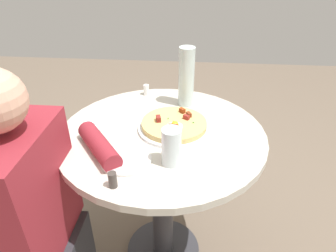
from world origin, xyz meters
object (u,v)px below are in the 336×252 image
(dining_table, at_px, (162,166))
(bread_plate, at_px, (126,159))
(pepper_shaker, at_px, (113,180))
(water_glass, at_px, (171,147))
(water_bottle, at_px, (186,77))
(fork, at_px, (103,115))
(breakfast_pizza, at_px, (174,124))
(pizza_plate, at_px, (174,128))
(knife, at_px, (108,118))
(person_seated, at_px, (37,230))
(salt_shaker, at_px, (146,90))

(dining_table, bearing_deg, bread_plate, 152.19)
(pepper_shaker, bearing_deg, dining_table, -19.56)
(water_glass, relative_size, water_bottle, 0.50)
(water_bottle, bearing_deg, fork, 112.89)
(breakfast_pizza, relative_size, water_glass, 1.96)
(dining_table, xyz_separation_m, pizza_plate, (0.03, -0.05, 0.19))
(breakfast_pizza, distance_m, knife, 0.30)
(person_seated, bearing_deg, breakfast_pizza, -53.92)
(fork, height_order, water_glass, water_glass)
(dining_table, relative_size, water_bottle, 3.07)
(person_seated, distance_m, pepper_shaker, 0.42)
(fork, bearing_deg, breakfast_pizza, 112.10)
(person_seated, bearing_deg, fork, -20.33)
(bread_plate, xyz_separation_m, pepper_shaker, (-0.13, 0.01, 0.02))
(dining_table, distance_m, pepper_shaker, 0.41)
(dining_table, relative_size, knife, 4.67)
(dining_table, xyz_separation_m, salt_shaker, (0.34, 0.11, 0.21))
(pizza_plate, relative_size, salt_shaker, 5.66)
(water_bottle, bearing_deg, bread_plate, 157.01)
(person_seated, distance_m, bread_plate, 0.43)
(pizza_plate, bearing_deg, water_glass, -178.54)
(pizza_plate, bearing_deg, breakfast_pizza, -170.16)
(bread_plate, bearing_deg, dining_table, -27.81)
(fork, distance_m, salt_shaker, 0.29)
(salt_shaker, distance_m, pepper_shaker, 0.68)
(pizza_plate, xyz_separation_m, pepper_shaker, (-0.36, 0.17, 0.02))
(water_bottle, distance_m, pepper_shaker, 0.63)
(breakfast_pizza, height_order, bread_plate, breakfast_pizza)
(person_seated, height_order, bread_plate, person_seated)
(salt_shaker, bearing_deg, dining_table, -161.54)
(fork, distance_m, pepper_shaker, 0.46)
(pepper_shaker, bearing_deg, salt_shaker, -0.45)
(dining_table, height_order, knife, knife)
(pepper_shaker, bearing_deg, knife, 16.77)
(fork, distance_m, water_glass, 0.45)
(fork, bearing_deg, water_bottle, 148.53)
(person_seated, distance_m, pizza_plate, 0.65)
(water_bottle, bearing_deg, pizza_plate, 170.39)
(person_seated, bearing_deg, water_glass, -75.36)
(salt_shaker, bearing_deg, pepper_shaker, 179.55)
(water_glass, relative_size, pepper_shaker, 2.54)
(bread_plate, height_order, knife, bread_plate)
(water_glass, height_order, pepper_shaker, water_glass)
(knife, bearing_deg, water_bottle, 153.25)
(person_seated, bearing_deg, bread_plate, -69.01)
(dining_table, bearing_deg, pepper_shaker, 160.44)
(knife, bearing_deg, fork, -90.00)
(dining_table, xyz_separation_m, water_bottle, (0.25, -0.09, 0.32))
(water_bottle, bearing_deg, pepper_shaker, 160.72)
(knife, xyz_separation_m, water_glass, (-0.28, -0.30, 0.06))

